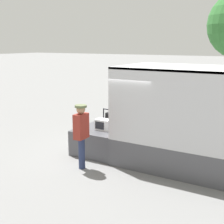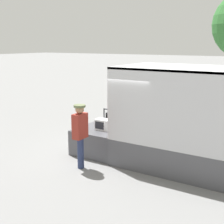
{
  "view_description": "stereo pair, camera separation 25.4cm",
  "coord_description": "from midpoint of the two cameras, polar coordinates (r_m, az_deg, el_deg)",
  "views": [
    {
      "loc": [
        4.35,
        -8.37,
        3.44
      ],
      "look_at": [
        -0.45,
        -0.2,
        1.34
      ],
      "focal_mm": 50.0,
      "sensor_mm": 36.0,
      "label": 1
    },
    {
      "loc": [
        4.57,
        -8.23,
        3.44
      ],
      "look_at": [
        -0.45,
        -0.2,
        1.34
      ],
      "focal_mm": 50.0,
      "sensor_mm": 36.0,
      "label": 2
    }
  ],
  "objects": [
    {
      "name": "portable_generator",
      "position": [
        10.38,
        1.32,
        -1.12
      ],
      "size": [
        0.59,
        0.51,
        0.55
      ],
      "color": "black",
      "rests_on": "tailgate_deck"
    },
    {
      "name": "worker_person",
      "position": [
        8.59,
        -5.02,
        -3.21
      ],
      "size": [
        0.33,
        0.44,
        1.81
      ],
      "color": "navy",
      "rests_on": "ground"
    },
    {
      "name": "ground_plane",
      "position": [
        10.03,
        3.53,
        -7.59
      ],
      "size": [
        160.0,
        160.0,
        0.0
      ],
      "primitive_type": "plane",
      "color": "gray"
    },
    {
      "name": "tailgate_deck",
      "position": [
        10.26,
        -0.12,
        -4.77
      ],
      "size": [
        1.49,
        2.2,
        0.79
      ],
      "primitive_type": "cube",
      "color": "#4C4C51",
      "rests_on": "ground"
    },
    {
      "name": "microwave",
      "position": [
        9.71,
        -0.79,
        -2.3
      ],
      "size": [
        0.49,
        0.34,
        0.34
      ],
      "color": "white",
      "rests_on": "tailgate_deck"
    }
  ]
}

